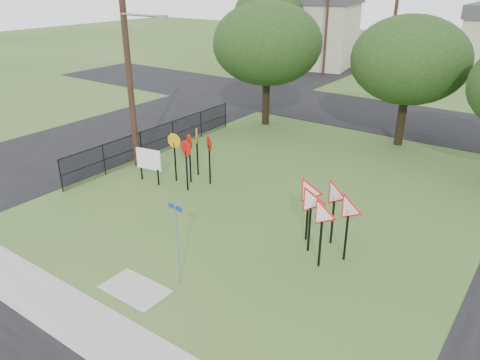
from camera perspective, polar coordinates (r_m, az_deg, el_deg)
name	(u,v)px	position (r m, az deg, el deg)	size (l,w,h in m)	color
ground	(189,254)	(15.87, -6.23, -8.91)	(140.00, 140.00, 0.00)	#365921
sidewalk	(84,323)	(13.67, -18.44, -16.22)	(30.00, 1.60, 0.02)	gray
planting_strip	(44,350)	(13.23, -22.77, -18.57)	(30.00, 0.80, 0.02)	#365921
street_left	(151,122)	(30.17, -10.80, 6.91)	(8.00, 50.00, 0.02)	black
street_far	(393,117)	(32.30, 18.12, 7.26)	(60.00, 8.00, 0.02)	black
curb_pad	(135,289)	(14.50, -12.68, -12.88)	(2.00, 1.20, 0.02)	gray
street_name_sign	(177,240)	(13.66, -7.67, -7.22)	(0.55, 0.07, 2.66)	gray
stop_sign_cluster	(191,147)	(20.45, -5.97, 4.05)	(2.09, 1.91, 2.25)	black
yield_sign_cluster	(325,205)	(15.28, 10.30, -2.97)	(2.64, 1.80, 2.38)	black
info_board	(149,160)	(20.95, -11.08, 2.35)	(1.25, 0.25, 1.57)	black
utility_pole_main	(128,56)	(21.97, -13.46, 14.44)	(3.55, 0.33, 10.00)	#3C251B
far_pole_a	(393,36)	(35.79, 18.11, 16.32)	(1.40, 0.24, 9.00)	#3C251B
far_pole_c	(327,23)	(44.32, 10.51, 18.26)	(1.40, 0.24, 9.00)	#3C251B
fence_run	(158,139)	(24.43, -10.00, 4.89)	(0.05, 11.55, 1.50)	black
house_left	(307,28)	(49.76, 8.21, 17.86)	(10.58, 8.88, 7.20)	beige
tree_near_left	(267,44)	(28.43, 3.35, 16.27)	(6.40, 6.40, 7.27)	black
tree_near_mid	(410,60)	(26.10, 19.99, 13.58)	(6.00, 6.00, 6.80)	black
tree_far_left	(270,14)	(47.18, 3.62, 19.59)	(6.80, 6.80, 7.73)	black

